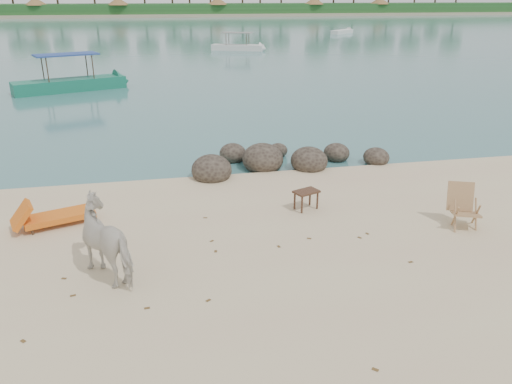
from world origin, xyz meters
TOP-DOWN VIEW (x-y plane):
  - water at (0.00, 90.00)m, footprint 400.00×400.00m
  - far_shore at (0.00, 170.00)m, footprint 420.00×90.00m
  - far_scenery at (0.03, 136.70)m, footprint 420.00×18.00m
  - boulders at (1.74, 6.50)m, footprint 6.41×2.91m
  - cow at (-2.79, 0.72)m, footprint 1.70×1.89m
  - side_table at (1.75, 3.02)m, footprint 0.71×0.59m
  - lounge_chair at (-4.19, 3.30)m, footprint 2.08×1.29m
  - deck_chair at (5.04, 1.26)m, footprint 0.86×0.89m
  - boat_near at (-6.55, 22.32)m, footprint 6.98×3.95m
  - boat_mid at (6.58, 42.82)m, footprint 5.82×3.45m
  - boat_far at (25.27, 63.42)m, footprint 4.74×4.36m
  - dead_leaves at (-0.64, 0.23)m, footprint 7.25×6.60m

SIDE VIEW (x-z plane):
  - water at x=0.00m, z-range 0.00..0.00m
  - far_shore at x=0.00m, z-range -0.70..0.70m
  - dead_leaves at x=-0.64m, z-range 0.00..0.00m
  - boulders at x=1.74m, z-range -0.29..0.68m
  - side_table at x=1.75m, z-range 0.00..0.49m
  - lounge_chair at x=-4.19m, z-range 0.00..0.59m
  - boat_far at x=25.27m, z-range 0.00..0.61m
  - deck_chair at x=5.04m, z-range 0.00..1.00m
  - cow at x=-2.79m, z-range 0.00..1.49m
  - boat_mid at x=6.58m, z-range 0.00..2.82m
  - boat_near at x=-6.55m, z-range 0.00..3.34m
  - far_scenery at x=0.03m, z-range -1.61..7.89m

